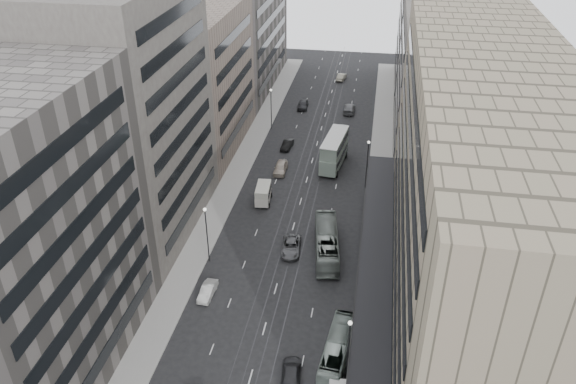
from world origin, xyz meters
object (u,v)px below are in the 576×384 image
Objects in this scene: bus_near at (337,349)px; bus_far at (327,242)px; sedan_1 at (208,291)px; panel_van at (263,193)px; double_decker at (334,150)px; sedan_2 at (291,247)px.

bus_far is (-3.11, 18.43, 0.33)m from bus_near.
bus_near is at bearing -21.98° from sedan_1.
panel_van is (-11.06, 11.42, -0.13)m from bus_far.
sedan_1 is (-16.44, 7.47, -0.71)m from bus_near.
bus_far is 15.90m from panel_van.
double_decker reaches higher than bus_far.
double_decker reaches higher than sedan_1.
sedan_1 is at bearing -100.25° from panel_van.
double_decker is at bearing -94.49° from bus_far.
panel_van is at bearing -117.80° from double_decker.
panel_van is 1.14× the size of sedan_1.
bus_near is at bearing -76.88° from double_decker.
bus_far is at bearing 0.58° from sedan_2.
bus_near is 19.68m from sedan_2.
panel_van is at bearing -58.42° from bus_near.
bus_near reaches higher than sedan_2.
double_decker is at bearing 74.29° from sedan_1.
sedan_2 is (6.28, -11.84, -0.84)m from panel_van.
sedan_1 is (-2.26, -22.39, -0.91)m from panel_van.
sedan_2 is (-3.30, -25.57, -2.29)m from double_decker.
panel_van is at bearing 86.67° from sedan_1.
double_decker reaches higher than bus_near.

